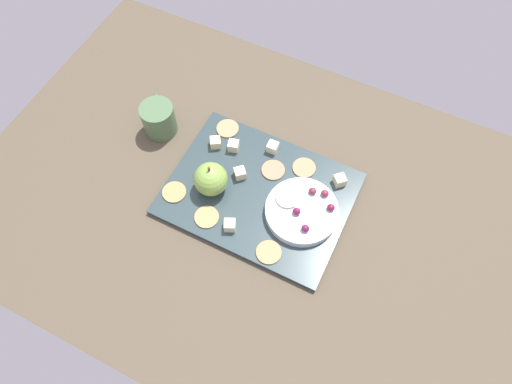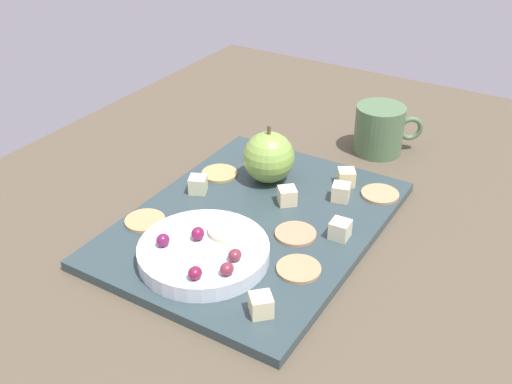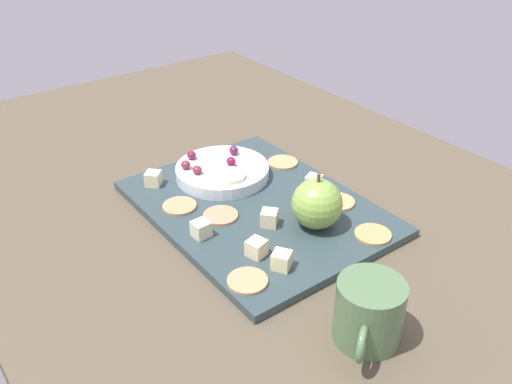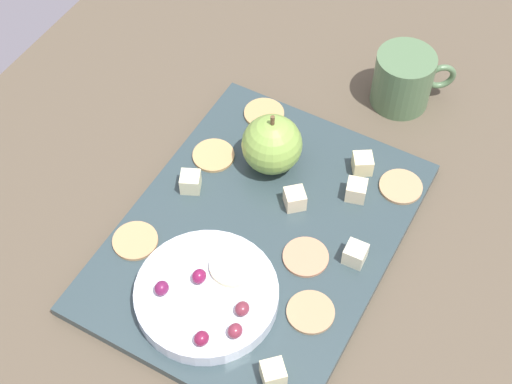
{
  "view_description": "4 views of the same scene",
  "coord_description": "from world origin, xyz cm",
  "px_view_note": "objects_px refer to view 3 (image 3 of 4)",
  "views": [
    {
      "loc": [
        15.86,
        -40.95,
        94.25
      ],
      "look_at": [
        -4.65,
        0.67,
        7.53
      ],
      "focal_mm": 32.75,
      "sensor_mm": 36.0,
      "label": 1
    },
    {
      "loc": [
        51.05,
        35.94,
        49.48
      ],
      "look_at": [
        -7.51,
        0.39,
        7.49
      ],
      "focal_mm": 42.75,
      "sensor_mm": 36.0,
      "label": 2
    },
    {
      "loc": [
        -61.8,
        44.69,
        50.86
      ],
      "look_at": [
        -6.14,
        3.17,
        8.88
      ],
      "focal_mm": 38.85,
      "sensor_mm": 36.0,
      "label": 3
    },
    {
      "loc": [
        37.91,
        25.16,
        77.91
      ],
      "look_at": [
        -6.95,
        0.27,
        9.32
      ],
      "focal_mm": 53.46,
      "sensor_mm": 36.0,
      "label": 4
    }
  ],
  "objects_px": {
    "cracker_0": "(373,234)",
    "cracker_2": "(247,281)",
    "platter": "(256,208)",
    "serving_dish": "(222,171)",
    "grape_4": "(191,155)",
    "cheese_cube_1": "(153,179)",
    "cracker_4": "(338,202)",
    "apple_whole": "(317,204)",
    "cheese_cube_4": "(269,218)",
    "cheese_cube_0": "(256,248)",
    "grape_3": "(197,170)",
    "cracker_1": "(221,215)",
    "cheese_cube_2": "(201,229)",
    "cheese_cube_5": "(314,182)",
    "cracker_3": "(180,206)",
    "grape_0": "(231,162)",
    "apple_slice_0": "(230,176)",
    "grape_1": "(234,150)",
    "cracker_5": "(283,162)",
    "cup": "(369,312)",
    "cheese_cube_3": "(282,260)",
    "grape_2": "(186,165)"
  },
  "relations": [
    {
      "from": "cracker_4",
      "to": "cheese_cube_5",
      "type": "bearing_deg",
      "value": 1.55
    },
    {
      "from": "platter",
      "to": "apple_whole",
      "type": "height_order",
      "value": "apple_whole"
    },
    {
      "from": "cheese_cube_4",
      "to": "grape_3",
      "type": "height_order",
      "value": "grape_3"
    },
    {
      "from": "cheese_cube_0",
      "to": "serving_dish",
      "type": "bearing_deg",
      "value": -21.89
    },
    {
      "from": "cheese_cube_2",
      "to": "cracker_0",
      "type": "relative_size",
      "value": 0.45
    },
    {
      "from": "cheese_cube_4",
      "to": "cracker_3",
      "type": "height_order",
      "value": "cheese_cube_4"
    },
    {
      "from": "cheese_cube_1",
      "to": "cracker_5",
      "type": "height_order",
      "value": "cheese_cube_1"
    },
    {
      "from": "cheese_cube_0",
      "to": "grape_3",
      "type": "height_order",
      "value": "grape_3"
    },
    {
      "from": "cheese_cube_3",
      "to": "cracker_0",
      "type": "height_order",
      "value": "cheese_cube_3"
    },
    {
      "from": "cracker_1",
      "to": "grape_0",
      "type": "relative_size",
      "value": 3.12
    },
    {
      "from": "cracker_0",
      "to": "cheese_cube_0",
      "type": "bearing_deg",
      "value": 68.37
    },
    {
      "from": "grape_0",
      "to": "grape_1",
      "type": "relative_size",
      "value": 1.0
    },
    {
      "from": "serving_dish",
      "to": "cheese_cube_0",
      "type": "bearing_deg",
      "value": 158.11
    },
    {
      "from": "cheese_cube_4",
      "to": "cracker_3",
      "type": "relative_size",
      "value": 0.45
    },
    {
      "from": "cheese_cube_1",
      "to": "cracker_4",
      "type": "distance_m",
      "value": 0.3
    },
    {
      "from": "cracker_0",
      "to": "cracker_2",
      "type": "xyz_separation_m",
      "value": [
        0.02,
        0.2,
        0.0
      ]
    },
    {
      "from": "platter",
      "to": "cracker_3",
      "type": "distance_m",
      "value": 0.12
    },
    {
      "from": "apple_whole",
      "to": "cheese_cube_4",
      "type": "distance_m",
      "value": 0.07
    },
    {
      "from": "platter",
      "to": "cheese_cube_2",
      "type": "relative_size",
      "value": 16.78
    },
    {
      "from": "cheese_cube_2",
      "to": "cracker_2",
      "type": "xyz_separation_m",
      "value": [
        -0.12,
        0.01,
        -0.01
      ]
    },
    {
      "from": "cracker_5",
      "to": "cup",
      "type": "relative_size",
      "value": 0.53
    },
    {
      "from": "platter",
      "to": "apple_whole",
      "type": "bearing_deg",
      "value": -160.16
    },
    {
      "from": "cracker_3",
      "to": "cracker_4",
      "type": "bearing_deg",
      "value": -123.89
    },
    {
      "from": "grape_4",
      "to": "cracker_4",
      "type": "bearing_deg",
      "value": -151.48
    },
    {
      "from": "grape_1",
      "to": "apple_slice_0",
      "type": "distance_m",
      "value": 0.08
    },
    {
      "from": "cracker_2",
      "to": "cracker_0",
      "type": "bearing_deg",
      "value": -97.07
    },
    {
      "from": "platter",
      "to": "apple_whole",
      "type": "relative_size",
      "value": 5.31
    },
    {
      "from": "cracker_1",
      "to": "cracker_3",
      "type": "xyz_separation_m",
      "value": [
        0.06,
        0.04,
        0.0
      ]
    },
    {
      "from": "grape_1",
      "to": "cheese_cube_5",
      "type": "bearing_deg",
      "value": -158.93
    },
    {
      "from": "cheese_cube_4",
      "to": "cracker_0",
      "type": "bearing_deg",
      "value": -137.34
    },
    {
      "from": "cracker_4",
      "to": "cheese_cube_2",
      "type": "bearing_deg",
      "value": 76.43
    },
    {
      "from": "cheese_cube_5",
      "to": "grape_4",
      "type": "bearing_deg",
      "value": 35.26
    },
    {
      "from": "apple_whole",
      "to": "cracker_2",
      "type": "distance_m",
      "value": 0.16
    },
    {
      "from": "cheese_cube_5",
      "to": "grape_2",
      "type": "distance_m",
      "value": 0.21
    },
    {
      "from": "serving_dish",
      "to": "grape_0",
      "type": "bearing_deg",
      "value": -121.61
    },
    {
      "from": "platter",
      "to": "serving_dish",
      "type": "relative_size",
      "value": 2.51
    },
    {
      "from": "cracker_1",
      "to": "cracker_5",
      "type": "distance_m",
      "value": 0.19
    },
    {
      "from": "cheese_cube_1",
      "to": "cheese_cube_2",
      "type": "bearing_deg",
      "value": 175.5
    },
    {
      "from": "platter",
      "to": "cup",
      "type": "height_order",
      "value": "cup"
    },
    {
      "from": "cheese_cube_3",
      "to": "grape_4",
      "type": "bearing_deg",
      "value": -8.61
    },
    {
      "from": "serving_dish",
      "to": "grape_4",
      "type": "xyz_separation_m",
      "value": [
        0.05,
        0.03,
        0.02
      ]
    },
    {
      "from": "cracker_1",
      "to": "cracker_4",
      "type": "height_order",
      "value": "same"
    },
    {
      "from": "serving_dish",
      "to": "grape_3",
      "type": "distance_m",
      "value": 0.05
    },
    {
      "from": "apple_whole",
      "to": "cheese_cube_0",
      "type": "height_order",
      "value": "apple_whole"
    },
    {
      "from": "platter",
      "to": "cup",
      "type": "relative_size",
      "value": 3.95
    },
    {
      "from": "serving_dish",
      "to": "cracker_1",
      "type": "relative_size",
      "value": 2.98
    },
    {
      "from": "cracker_1",
      "to": "cup",
      "type": "height_order",
      "value": "cup"
    },
    {
      "from": "cup",
      "to": "serving_dish",
      "type": "bearing_deg",
      "value": -9.41
    },
    {
      "from": "apple_slice_0",
      "to": "cracker_3",
      "type": "bearing_deg",
      "value": 90.88
    },
    {
      "from": "platter",
      "to": "grape_0",
      "type": "xyz_separation_m",
      "value": [
        0.1,
        -0.02,
        0.03
      ]
    }
  ]
}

